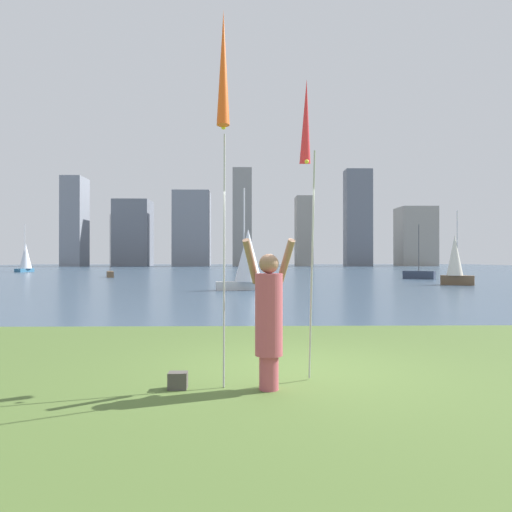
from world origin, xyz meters
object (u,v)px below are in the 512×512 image
object	(u,v)px
sailboat_0	(110,273)
sailboat_1	(419,274)
bag	(178,380)
sailboat_5	(248,259)
sailboat_2	(25,258)
sailboat_4	(455,260)
kite_flag_right	(306,129)
person	(269,315)
kite_flag_left	(223,77)

from	to	relation	value
sailboat_0	sailboat_1	distance (m)	25.55
bag	sailboat_5	distance (m)	18.26
bag	sailboat_2	world-z (taller)	sailboat_2
sailboat_1	sailboat_4	distance (m)	8.46
kite_flag_right	sailboat_1	bearing A→B (deg)	66.99
bag	sailboat_2	size ratio (longest dim) A/B	0.04
person	sailboat_1	bearing A→B (deg)	50.28
kite_flag_right	sailboat_2	size ratio (longest dim) A/B	0.73
sailboat_0	sailboat_4	bearing A→B (deg)	-26.08
kite_flag_left	sailboat_1	distance (m)	33.98
person	kite_flag_left	size ratio (longest dim) A/B	0.40
kite_flag_right	sailboat_0	world-z (taller)	sailboat_0
sailboat_0	sailboat_5	xyz separation A→B (m)	(11.75, -16.19, 1.22)
sailboat_0	sailboat_4	distance (m)	27.24
kite_flag_right	bag	bearing A→B (deg)	-156.81
kite_flag_right	bag	size ratio (longest dim) A/B	17.67
sailboat_1	sailboat_5	xyz separation A→B (m)	(-13.55, -12.56, 1.21)
kite_flag_right	sailboat_5	world-z (taller)	sailboat_5
kite_flag_left	bag	xyz separation A→B (m)	(-0.57, 0.09, -3.77)
sailboat_0	sailboat_2	distance (m)	21.83
person	sailboat_0	world-z (taller)	sailboat_0
bag	sailboat_0	world-z (taller)	sailboat_0
person	sailboat_0	distance (m)	36.44
person	kite_flag_left	world-z (taller)	kite_flag_left
kite_flag_right	sailboat_1	distance (m)	32.75
sailboat_0	sailboat_1	size ratio (longest dim) A/B	1.26
bag	kite_flag_right	bearing A→B (deg)	23.19
sailboat_4	kite_flag_left	bearing A→B (deg)	-120.08
sailboat_1	sailboat_5	size ratio (longest dim) A/B	0.82
person	kite_flag_right	size ratio (longest dim) A/B	0.45
sailboat_0	sailboat_4	world-z (taller)	sailboat_0
bag	sailboat_0	xyz separation A→B (m)	(-10.85, 34.36, 0.25)
kite_flag_left	sailboat_0	distance (m)	36.46
person	sailboat_5	world-z (taller)	sailboat_5
kite_flag_left	sailboat_0	xyz separation A→B (m)	(-11.42, 34.45, -3.53)
bag	sailboat_2	distance (m)	56.56
sailboat_2	sailboat_4	xyz separation A→B (m)	(39.18, -28.02, -0.21)
sailboat_1	sailboat_5	world-z (taller)	sailboat_5
person	sailboat_2	xyz separation A→B (m)	(-26.72, 50.46, 0.78)
kite_flag_right	bag	distance (m)	3.83
sailboat_2	bag	bearing A→B (deg)	-63.09
sailboat_1	sailboat_5	bearing A→B (deg)	-137.16
person	kite_flag_left	distance (m)	3.01
sailboat_2	kite_flag_left	bearing A→B (deg)	-62.62
sailboat_2	sailboat_5	bearing A→B (deg)	-50.60
kite_flag_left	sailboat_4	bearing A→B (deg)	59.92
kite_flag_right	sailboat_0	size ratio (longest dim) A/B	0.77
kite_flag_right	sailboat_5	xyz separation A→B (m)	(-0.80, 17.44, -1.89)
sailboat_0	sailboat_1	bearing A→B (deg)	-8.15
kite_flag_right	sailboat_2	xyz separation A→B (m)	(-27.29, 49.69, -1.75)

